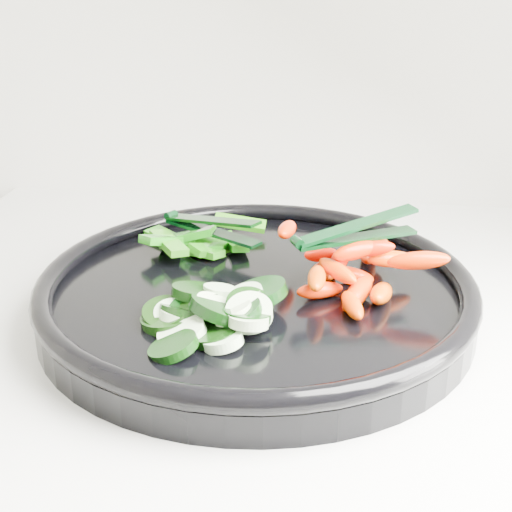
# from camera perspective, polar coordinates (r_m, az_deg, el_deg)

# --- Properties ---
(veggie_tray) EXTENTS (0.42, 0.42, 0.04)m
(veggie_tray) POSITION_cam_1_polar(r_m,az_deg,el_deg) (0.61, 0.00, -2.98)
(veggie_tray) COLOR black
(veggie_tray) RESTS_ON counter
(cucumber_pile) EXTENTS (0.12, 0.13, 0.04)m
(cucumber_pile) POSITION_cam_1_polar(r_m,az_deg,el_deg) (0.55, -4.07, -4.62)
(cucumber_pile) COLOR black
(cucumber_pile) RESTS_ON veggie_tray
(carrot_pile) EXTENTS (0.15, 0.16, 0.05)m
(carrot_pile) POSITION_cam_1_polar(r_m,az_deg,el_deg) (0.61, 7.64, -0.92)
(carrot_pile) COLOR #E82F00
(carrot_pile) RESTS_ON veggie_tray
(pepper_pile) EXTENTS (0.12, 0.10, 0.04)m
(pepper_pile) POSITION_cam_1_polar(r_m,az_deg,el_deg) (0.69, -4.94, 1.17)
(pepper_pile) COLOR #1A710A
(pepper_pile) RESTS_ON veggie_tray
(tong_carrot) EXTENTS (0.11, 0.07, 0.02)m
(tong_carrot) POSITION_cam_1_polar(r_m,az_deg,el_deg) (0.60, 7.76, 1.89)
(tong_carrot) COLOR black
(tong_carrot) RESTS_ON carrot_pile
(tong_pepper) EXTENTS (0.10, 0.07, 0.02)m
(tong_pepper) POSITION_cam_1_polar(r_m,az_deg,el_deg) (0.68, -3.78, 2.47)
(tong_pepper) COLOR black
(tong_pepper) RESTS_ON pepper_pile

